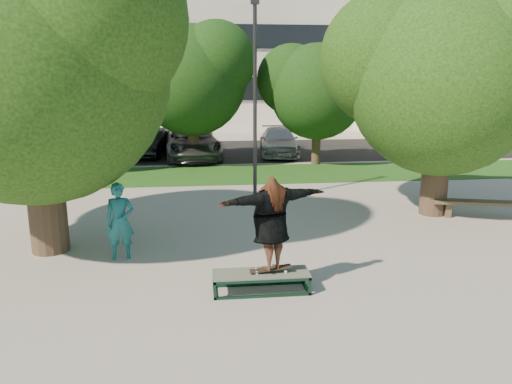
{
  "coord_description": "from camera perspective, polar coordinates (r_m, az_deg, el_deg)",
  "views": [
    {
      "loc": [
        -0.72,
        -10.4,
        3.99
      ],
      "look_at": [
        0.53,
        0.6,
        1.37
      ],
      "focal_mm": 35.0,
      "sensor_mm": 36.0,
      "label": 1
    }
  ],
  "objects": [
    {
      "name": "car_dark",
      "position": [
        25.47,
        -11.98,
        5.55
      ],
      "size": [
        1.91,
        4.21,
        1.34
      ],
      "primitive_type": "imported",
      "rotation": [
        0.0,
        0.0,
        -0.12
      ],
      "color": "black",
      "rests_on": "asphalt_strip"
    },
    {
      "name": "car_silver_a",
      "position": [
        26.68,
        -19.37,
        5.47
      ],
      "size": [
        2.08,
        4.21,
        1.38
      ],
      "primitive_type": "imported",
      "rotation": [
        0.0,
        0.0,
        -0.12
      ],
      "color": "#A9A8AD",
      "rests_on": "asphalt_strip"
    },
    {
      "name": "bystander",
      "position": [
        11.33,
        -15.29,
        -3.24
      ],
      "size": [
        0.66,
        0.46,
        1.7
      ],
      "primitive_type": "imported",
      "rotation": [
        0.0,
        0.0,
        0.09
      ],
      "color": "#1C656B",
      "rests_on": "ground"
    },
    {
      "name": "side_building",
      "position": [
        37.42,
        24.11,
        12.21
      ],
      "size": [
        15.0,
        10.0,
        8.0
      ],
      "primitive_type": "cube",
      "color": "beige",
      "rests_on": "ground"
    },
    {
      "name": "asphalt_strip",
      "position": [
        26.71,
        -4.89,
        4.7
      ],
      "size": [
        40.0,
        8.0,
        0.01
      ],
      "primitive_type": "cube",
      "color": "black",
      "rests_on": "ground"
    },
    {
      "name": "bg_tree_mid",
      "position": [
        22.49,
        -7.6,
        13.28
      ],
      "size": [
        5.76,
        4.92,
        6.24
      ],
      "color": "#38281E",
      "rests_on": "ground"
    },
    {
      "name": "tree_right",
      "position": [
        15.03,
        20.24,
        12.93
      ],
      "size": [
        6.24,
        5.33,
        6.51
      ],
      "color": "#38281E",
      "rests_on": "ground"
    },
    {
      "name": "ground",
      "position": [
        11.17,
        -2.39,
        -7.62
      ],
      "size": [
        120.0,
        120.0,
        0.0
      ],
      "primitive_type": "plane",
      "color": "gray",
      "rests_on": "ground"
    },
    {
      "name": "bench",
      "position": [
        15.51,
        25.58,
        -1.29
      ],
      "size": [
        3.32,
        1.32,
        0.51
      ],
      "rotation": [
        0.0,
        0.0,
        -0.27
      ],
      "color": "brown",
      "rests_on": "ground"
    },
    {
      "name": "bg_tree_right",
      "position": [
        22.57,
        6.86,
        11.97
      ],
      "size": [
        5.04,
        4.31,
        5.43
      ],
      "color": "#38281E",
      "rests_on": "ground"
    },
    {
      "name": "grind_box",
      "position": [
        9.51,
        0.58,
        -10.22
      ],
      "size": [
        1.8,
        0.6,
        0.38
      ],
      "color": "#103221",
      "rests_on": "ground"
    },
    {
      "name": "office_building",
      "position": [
        42.59,
        -8.63,
        18.58
      ],
      "size": [
        30.0,
        14.12,
        16.0
      ],
      "color": "beige",
      "rests_on": "ground"
    },
    {
      "name": "car_grey",
      "position": [
        24.36,
        -7.33,
        5.6
      ],
      "size": [
        3.04,
        5.69,
        1.52
      ],
      "primitive_type": "imported",
      "rotation": [
        0.0,
        0.0,
        0.1
      ],
      "color": "slate",
      "rests_on": "asphalt_strip"
    },
    {
      "name": "car_silver_b",
      "position": [
        25.4,
        2.63,
        5.78
      ],
      "size": [
        2.28,
        4.72,
        1.32
      ],
      "primitive_type": "imported",
      "rotation": [
        0.0,
        0.0,
        -0.09
      ],
      "color": "#B0B0B5",
      "rests_on": "asphalt_strip"
    },
    {
      "name": "skater_rig",
      "position": [
        9.14,
        1.73,
        -3.55
      ],
      "size": [
        2.24,
        1.35,
        1.85
      ],
      "rotation": [
        0.0,
        0.0,
        3.52
      ],
      "color": "white",
      "rests_on": "grind_box"
    },
    {
      "name": "tree_left",
      "position": [
        12.05,
        -24.53,
        14.23
      ],
      "size": [
        6.96,
        5.95,
        7.12
      ],
      "color": "#38281E",
      "rests_on": "ground"
    },
    {
      "name": "bg_tree_left",
      "position": [
        22.26,
        -22.21,
        11.7
      ],
      "size": [
        5.28,
        4.51,
        5.77
      ],
      "color": "#38281E",
      "rests_on": "ground"
    },
    {
      "name": "lamppost",
      "position": [
        15.52,
        -0.12,
        10.23
      ],
      "size": [
        0.25,
        0.15,
        6.11
      ],
      "color": "#2D2D30",
      "rests_on": "ground"
    },
    {
      "name": "grass_strip",
      "position": [
        20.37,
        -1.52,
        2.05
      ],
      "size": [
        30.0,
        4.0,
        0.02
      ],
      "primitive_type": "cube",
      "color": "#154213",
      "rests_on": "ground"
    }
  ]
}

